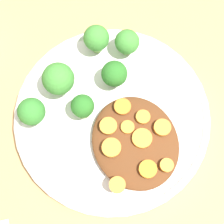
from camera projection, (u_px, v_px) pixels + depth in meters
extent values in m
plane|color=tan|center=(112.00, 120.00, 0.56)|extent=(4.00, 4.00, 0.00)
cylinder|color=white|center=(112.00, 118.00, 0.55)|extent=(0.29, 0.29, 0.02)
torus|color=white|center=(112.00, 115.00, 0.54)|extent=(0.28, 0.28, 0.01)
ellipsoid|color=#5B3319|center=(135.00, 142.00, 0.52)|extent=(0.14, 0.12, 0.02)
cylinder|color=#7FA85B|center=(61.00, 86.00, 0.54)|extent=(0.01, 0.01, 0.02)
sphere|color=#3D8433|center=(58.00, 79.00, 0.52)|extent=(0.05, 0.05, 0.05)
cylinder|color=#759E51|center=(127.00, 48.00, 0.57)|extent=(0.01, 0.01, 0.02)
sphere|color=#3D8433|center=(127.00, 42.00, 0.55)|extent=(0.04, 0.04, 0.04)
cylinder|color=#759E51|center=(35.00, 117.00, 0.53)|extent=(0.02, 0.02, 0.02)
sphere|color=#337A2D|center=(31.00, 111.00, 0.51)|extent=(0.04, 0.04, 0.04)
cylinder|color=#759E51|center=(114.00, 80.00, 0.55)|extent=(0.01, 0.01, 0.02)
sphere|color=#286B23|center=(114.00, 74.00, 0.53)|extent=(0.04, 0.04, 0.04)
cylinder|color=#759E51|center=(84.00, 111.00, 0.53)|extent=(0.02, 0.02, 0.02)
sphere|color=#286B23|center=(83.00, 106.00, 0.52)|extent=(0.03, 0.03, 0.03)
cylinder|color=#759E51|center=(97.00, 45.00, 0.57)|extent=(0.02, 0.02, 0.02)
sphere|color=#3D8433|center=(96.00, 38.00, 0.55)|extent=(0.04, 0.04, 0.04)
cylinder|color=orange|center=(123.00, 108.00, 0.52)|extent=(0.02, 0.02, 0.00)
cylinder|color=orange|center=(128.00, 127.00, 0.51)|extent=(0.02, 0.02, 0.00)
cylinder|color=orange|center=(143.00, 117.00, 0.52)|extent=(0.02, 0.02, 0.01)
cylinder|color=orange|center=(148.00, 169.00, 0.49)|extent=(0.02, 0.02, 0.01)
cylinder|color=orange|center=(142.00, 138.00, 0.51)|extent=(0.03, 0.03, 0.01)
cylinder|color=orange|center=(167.00, 165.00, 0.49)|extent=(0.02, 0.02, 0.01)
cylinder|color=orange|center=(111.00, 148.00, 0.50)|extent=(0.03, 0.03, 0.01)
cylinder|color=orange|center=(117.00, 185.00, 0.49)|extent=(0.02, 0.02, 0.01)
cylinder|color=orange|center=(108.00, 126.00, 0.51)|extent=(0.02, 0.02, 0.00)
cylinder|color=orange|center=(162.00, 128.00, 0.51)|extent=(0.02, 0.02, 0.01)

